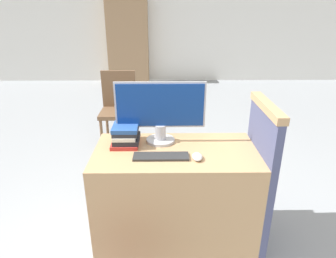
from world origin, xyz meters
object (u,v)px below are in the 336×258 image
object	(u,v)px
far_chair	(118,104)
monitor	(160,111)
keyboard	(161,156)
mouse	(197,157)
book_stack	(126,135)

from	to	relation	value
far_chair	monitor	bearing A→B (deg)	-108.78
monitor	keyboard	distance (m)	0.35
monitor	keyboard	size ratio (longest dim) A/B	1.75
mouse	monitor	bearing A→B (deg)	130.79
book_stack	keyboard	bearing A→B (deg)	-39.89
mouse	book_stack	world-z (taller)	book_stack
book_stack	far_chair	size ratio (longest dim) A/B	0.26
monitor	mouse	world-z (taller)	monitor
keyboard	far_chair	xyz separation A→B (m)	(-0.57, 1.93, -0.26)
far_chair	keyboard	bearing A→B (deg)	-111.00
monitor	keyboard	world-z (taller)	monitor
book_stack	mouse	bearing A→B (deg)	-25.78
keyboard	mouse	xyz separation A→B (m)	(0.24, -0.03, 0.01)
monitor	mouse	size ratio (longest dim) A/B	5.93
mouse	far_chair	bearing A→B (deg)	112.59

